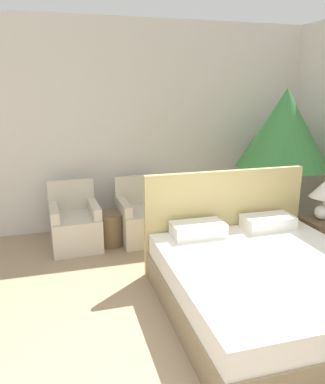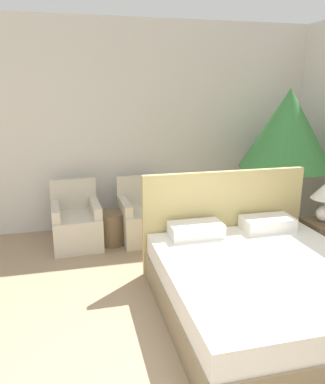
{
  "view_description": "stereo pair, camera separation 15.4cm",
  "coord_description": "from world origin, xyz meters",
  "px_view_note": "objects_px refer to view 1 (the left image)",
  "views": [
    {
      "loc": [
        -0.88,
        -1.56,
        1.99
      ],
      "look_at": [
        0.28,
        2.59,
        0.79
      ],
      "focal_mm": 35.0,
      "sensor_mm": 36.0,
      "label": 1
    },
    {
      "loc": [
        -0.73,
        -1.6,
        1.99
      ],
      "look_at": [
        0.28,
        2.59,
        0.79
      ],
      "focal_mm": 35.0,
      "sensor_mm": 36.0,
      "label": 2
    }
  ],
  "objects_px": {
    "armchair_near_window_right": "(142,221)",
    "side_table": "(110,228)",
    "potted_palm": "(284,132)",
    "armchair_near_window_left": "(75,227)",
    "nightstand": "(321,240)",
    "table_lamp": "(325,193)",
    "bed": "(266,282)"
  },
  "relations": [
    {
      "from": "table_lamp",
      "to": "nightstand",
      "type": "bearing_deg",
      "value": -16.28
    },
    {
      "from": "armchair_near_window_right",
      "to": "side_table",
      "type": "distance_m",
      "value": 0.44
    },
    {
      "from": "bed",
      "to": "table_lamp",
      "type": "height_order",
      "value": "bed"
    },
    {
      "from": "armchair_near_window_right",
      "to": "table_lamp",
      "type": "bearing_deg",
      "value": -35.83
    },
    {
      "from": "armchair_near_window_right",
      "to": "side_table",
      "type": "height_order",
      "value": "armchair_near_window_right"
    },
    {
      "from": "nightstand",
      "to": "side_table",
      "type": "relative_size",
      "value": 1.24
    },
    {
      "from": "armchair_near_window_left",
      "to": "table_lamp",
      "type": "distance_m",
      "value": 3.06
    },
    {
      "from": "armchair_near_window_right",
      "to": "table_lamp",
      "type": "height_order",
      "value": "table_lamp"
    },
    {
      "from": "armchair_near_window_right",
      "to": "potted_palm",
      "type": "height_order",
      "value": "potted_palm"
    },
    {
      "from": "bed",
      "to": "potted_palm",
      "type": "height_order",
      "value": "potted_palm"
    },
    {
      "from": "armchair_near_window_left",
      "to": "armchair_near_window_right",
      "type": "distance_m",
      "value": 0.88
    },
    {
      "from": "armchair_near_window_left",
      "to": "armchair_near_window_right",
      "type": "xyz_separation_m",
      "value": [
        0.88,
        0.0,
        0.0
      ]
    },
    {
      "from": "nightstand",
      "to": "table_lamp",
      "type": "relative_size",
      "value": 1.12
    },
    {
      "from": "potted_palm",
      "to": "side_table",
      "type": "distance_m",
      "value": 2.66
    },
    {
      "from": "table_lamp",
      "to": "side_table",
      "type": "height_order",
      "value": "table_lamp"
    },
    {
      "from": "armchair_near_window_right",
      "to": "nightstand",
      "type": "distance_m",
      "value": 2.25
    },
    {
      "from": "armchair_near_window_right",
      "to": "table_lamp",
      "type": "xyz_separation_m",
      "value": [
        1.86,
        -1.23,
        0.58
      ]
    },
    {
      "from": "side_table",
      "to": "potted_palm",
      "type": "bearing_deg",
      "value": -4.45
    },
    {
      "from": "potted_palm",
      "to": "nightstand",
      "type": "relative_size",
      "value": 3.8
    },
    {
      "from": "armchair_near_window_right",
      "to": "nightstand",
      "type": "relative_size",
      "value": 1.56
    },
    {
      "from": "armchair_near_window_right",
      "to": "potted_palm",
      "type": "distance_m",
      "value": 2.25
    },
    {
      "from": "potted_palm",
      "to": "side_table",
      "type": "height_order",
      "value": "potted_palm"
    },
    {
      "from": "armchair_near_window_right",
      "to": "side_table",
      "type": "xyz_separation_m",
      "value": [
        -0.44,
        -0.04,
        -0.05
      ]
    },
    {
      "from": "bed",
      "to": "potted_palm",
      "type": "distance_m",
      "value": 2.39
    },
    {
      "from": "potted_palm",
      "to": "side_table",
      "type": "bearing_deg",
      "value": 175.55
    },
    {
      "from": "side_table",
      "to": "bed",
      "type": "bearing_deg",
      "value": -58.49
    },
    {
      "from": "table_lamp",
      "to": "side_table",
      "type": "bearing_deg",
      "value": 152.8
    },
    {
      "from": "armchair_near_window_left",
      "to": "table_lamp",
      "type": "xyz_separation_m",
      "value": [
        2.74,
        -1.23,
        0.58
      ]
    },
    {
      "from": "bed",
      "to": "armchair_near_window_right",
      "type": "distance_m",
      "value": 2.08
    },
    {
      "from": "armchair_near_window_right",
      "to": "armchair_near_window_left",
      "type": "bearing_deg",
      "value": 177.57
    },
    {
      "from": "armchair_near_window_left",
      "to": "table_lamp",
      "type": "relative_size",
      "value": 1.74
    },
    {
      "from": "armchair_near_window_right",
      "to": "side_table",
      "type": "bearing_deg",
      "value": -176.59
    }
  ]
}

